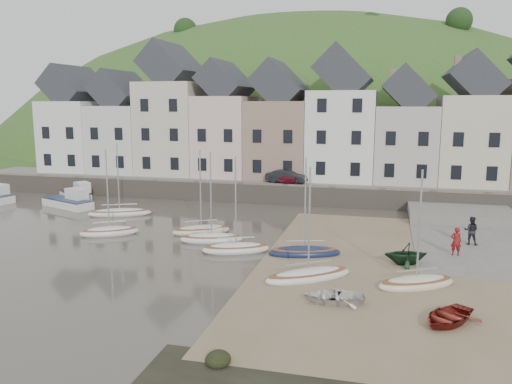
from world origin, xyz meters
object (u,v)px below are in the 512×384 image
(rowboat_red, at_px, (447,316))
(car_left, at_px, (283,177))
(person_red, at_px, (456,241))
(person_dark, at_px, (471,231))
(rowboat_green, at_px, (406,253))
(sailboat_0, at_px, (120,212))
(car_right, at_px, (287,176))
(rowboat_white, at_px, (333,296))

(rowboat_red, bearing_deg, car_left, 150.10)
(person_red, height_order, person_dark, person_dark)
(rowboat_green, xyz_separation_m, rowboat_red, (1.48, -7.98, -0.35))
(sailboat_0, relative_size, person_dark, 3.35)
(person_red, relative_size, car_right, 0.45)
(sailboat_0, xyz_separation_m, rowboat_red, (24.31, -15.96, 0.11))
(sailboat_0, bearing_deg, rowboat_red, -33.28)
(car_left, bearing_deg, person_dark, -111.71)
(rowboat_red, xyz_separation_m, person_dark, (2.81, 13.23, 0.69))
(car_left, bearing_deg, rowboat_green, -129.82)
(rowboat_red, relative_size, car_right, 0.75)
(rowboat_white, distance_m, rowboat_red, 5.09)
(rowboat_green, bearing_deg, car_left, -166.62)
(person_dark, height_order, car_left, car_left)
(rowboat_green, distance_m, person_dark, 6.79)
(rowboat_green, height_order, car_right, car_right)
(rowboat_white, distance_m, car_left, 26.78)
(sailboat_0, distance_m, rowboat_white, 24.37)
(sailboat_0, xyz_separation_m, person_red, (25.85, -5.57, 0.74))
(person_dark, bearing_deg, rowboat_green, 61.74)
(car_right, bearing_deg, rowboat_white, -154.49)
(person_red, xyz_separation_m, car_right, (-13.69, 16.39, 1.25))
(person_dark, height_order, car_right, car_right)
(car_left, xyz_separation_m, car_right, (0.37, 0.00, 0.05))
(rowboat_white, height_order, rowboat_red, rowboat_red)
(sailboat_0, distance_m, person_red, 26.46)
(person_dark, distance_m, car_left, 20.49)
(sailboat_0, bearing_deg, rowboat_green, -19.25)
(person_red, relative_size, car_left, 0.50)
(person_red, xyz_separation_m, person_dark, (1.27, 2.84, 0.06))
(rowboat_green, relative_size, person_red, 1.41)
(rowboat_white, height_order, person_red, person_red)
(rowboat_red, distance_m, car_left, 29.61)
(person_red, bearing_deg, rowboat_red, 76.46)
(rowboat_white, distance_m, car_right, 26.68)
(sailboat_0, xyz_separation_m, rowboat_green, (22.83, -7.98, 0.45))
(rowboat_green, height_order, rowboat_red, rowboat_green)
(rowboat_red, distance_m, person_red, 10.52)
(rowboat_green, bearing_deg, rowboat_red, -6.57)
(rowboat_red, bearing_deg, rowboat_white, -158.01)
(rowboat_red, height_order, car_right, car_right)
(rowboat_white, xyz_separation_m, person_dark, (7.77, 12.08, 0.71))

